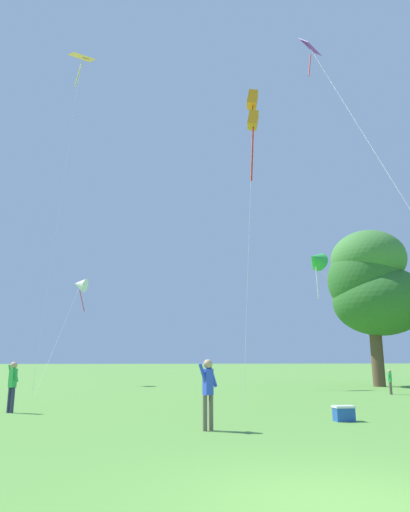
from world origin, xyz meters
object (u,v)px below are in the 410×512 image
kite_white_distant (80,285)px  person_with_spool (208,387)px  kite_orange_box (253,113)px  kite_green_small (315,260)px  kite_purple_streamer (315,59)px  kite_yellow_diamond (80,69)px  picnic_cooler (344,413)px  person_in_blue_jacket (12,382)px  person_child_small (390,379)px  tree_right_cluster (372,285)px

kite_white_distant → person_with_spool: (6.24, -22.70, -6.17)m
person_with_spool → kite_orange_box: bearing=68.2°
kite_green_small → person_with_spool: bearing=-116.8°
kite_white_distant → kite_orange_box: bearing=-50.4°
kite_green_small → kite_purple_streamer: (-9.02, -23.64, 5.58)m
kite_yellow_diamond → picnic_cooler: 35.57m
person_in_blue_jacket → kite_orange_box: bearing=27.6°
kite_orange_box → kite_green_small: bearing=61.0°
kite_green_small → kite_orange_box: 24.99m
person_with_spool → picnic_cooler: (4.23, 1.23, -0.84)m
person_with_spool → person_child_small: 15.70m
kite_yellow_diamond → kite_green_small: (23.47, 8.74, -13.88)m
kite_green_small → kite_purple_streamer: size_ratio=0.68×
kite_yellow_diamond → picnic_cooler: bearing=-62.1°
kite_purple_streamer → person_child_small: size_ratio=15.19×
tree_right_cluster → picnic_cooler: bearing=-121.8°
kite_green_small → person_with_spool: 37.30m
person_child_small → tree_right_cluster: 9.41m
kite_orange_box → person_in_blue_jacket: kite_orange_box is taller
kite_yellow_diamond → person_child_small: (18.66, -12.23, -24.97)m
kite_purple_streamer → picnic_cooler: 18.80m
kite_orange_box → person_with_spool: kite_orange_box is taller
kite_green_small → kite_yellow_diamond: bearing=-159.6°
kite_yellow_diamond → kite_orange_box: 20.26m
person_in_blue_jacket → tree_right_cluster: bearing=31.6°
kite_green_small → tree_right_cluster: size_ratio=1.22×
tree_right_cluster → kite_yellow_diamond: bearing=165.2°
person_with_spool → picnic_cooler: person_with_spool is taller
person_with_spool → person_in_blue_jacket: bearing=141.0°
kite_orange_box → person_in_blue_jacket: bearing=-152.4°
person_with_spool → kite_green_small: bearing=63.2°
person_in_blue_jacket → tree_right_cluster: (20.34, 12.51, 5.84)m
kite_purple_streamer → person_child_small: (4.21, 2.67, -16.67)m
tree_right_cluster → kite_white_distant: bearing=165.6°
kite_green_small → person_with_spool: kite_green_small is taller
kite_orange_box → person_in_blue_jacket: 18.19m
kite_purple_streamer → person_with_spool: size_ratio=10.80×
kite_green_small → picnic_cooler: 34.86m
kite_purple_streamer → tree_right_cluster: bearing=51.9°
kite_white_distant → tree_right_cluster: (20.52, -5.28, -0.38)m
kite_yellow_diamond → person_in_blue_jacket: kite_yellow_diamond is taller
kite_white_distant → kite_purple_streamer: kite_purple_streamer is taller
kite_white_distant → picnic_cooler: size_ratio=17.62×
kite_yellow_diamond → person_with_spool: 34.61m
kite_green_small → tree_right_cluster: bearing=-97.1°
kite_green_small → picnic_cooler: kite_green_small is taller
kite_yellow_diamond → person_child_small: size_ratio=22.03×
kite_yellow_diamond → kite_purple_streamer: kite_yellow_diamond is taller
kite_white_distant → person_with_spool: size_ratio=5.96×
kite_orange_box → person_in_blue_jacket: (-10.15, -5.30, -14.13)m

